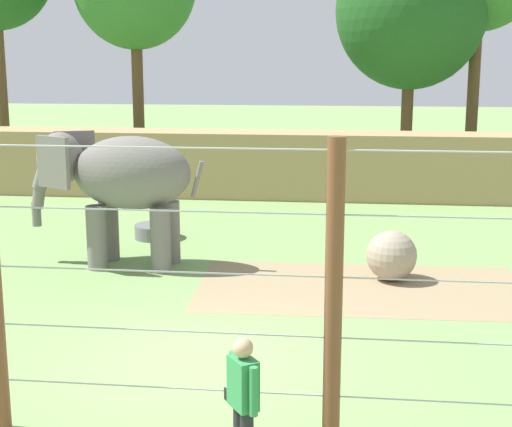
{
  "coord_description": "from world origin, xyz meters",
  "views": [
    {
      "loc": [
        2.14,
        -10.74,
        4.6
      ],
      "look_at": [
        0.38,
        4.42,
        1.4
      ],
      "focal_mm": 53.26,
      "sensor_mm": 36.0,
      "label": 1
    }
  ],
  "objects": [
    {
      "name": "cable_fence",
      "position": [
        0.01,
        -2.42,
        1.87
      ],
      "size": [
        12.66,
        0.21,
        3.73
      ],
      "color": "brown",
      "rests_on": "ground"
    },
    {
      "name": "enrichment_ball",
      "position": [
        3.18,
        4.68,
        0.52
      ],
      "size": [
        1.05,
        1.05,
        1.05
      ],
      "primitive_type": "sphere",
      "color": "gray",
      "rests_on": "ground"
    },
    {
      "name": "dirt_patch",
      "position": [
        2.56,
        4.02,
        0.0
      ],
      "size": [
        6.66,
        3.75,
        0.01
      ],
      "primitive_type": "cube",
      "rotation": [
        0.0,
        0.0,
        0.03
      ],
      "color": "#937F5B",
      "rests_on": "ground"
    },
    {
      "name": "zookeeper",
      "position": [
        1.13,
        -3.25,
        0.93
      ],
      "size": [
        0.44,
        0.52,
        1.67
      ],
      "color": "#232328",
      "rests_on": "ground"
    },
    {
      "name": "tree_behind_wall",
      "position": [
        4.46,
        18.31,
        6.19
      ],
      "size": [
        5.5,
        5.5,
        9.1
      ],
      "color": "brown",
      "rests_on": "ground"
    },
    {
      "name": "elephant",
      "position": [
        -2.73,
        5.15,
        1.95
      ],
      "size": [
        3.98,
        1.67,
        2.95
      ],
      "color": "slate",
      "rests_on": "ground"
    },
    {
      "name": "water_tub",
      "position": [
        -2.58,
        7.72,
        0.18
      ],
      "size": [
        1.1,
        1.1,
        0.35
      ],
      "color": "slate",
      "rests_on": "ground"
    },
    {
      "name": "embankment_wall",
      "position": [
        0.0,
        13.9,
        1.07
      ],
      "size": [
        36.0,
        1.8,
        2.13
      ],
      "primitive_type": "cube",
      "color": "tan",
      "rests_on": "ground"
    },
    {
      "name": "ground_plane",
      "position": [
        0.0,
        0.0,
        0.0
      ],
      "size": [
        120.0,
        120.0,
        0.0
      ],
      "primitive_type": "plane",
      "color": "#759956"
    }
  ]
}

